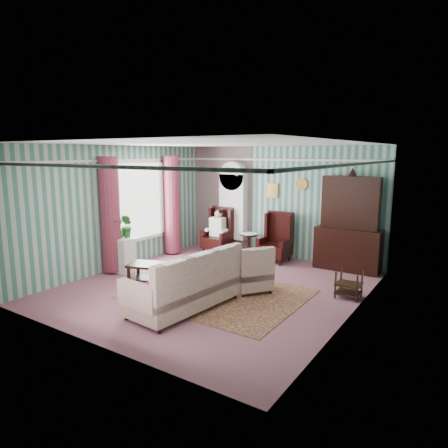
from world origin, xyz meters
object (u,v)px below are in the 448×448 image
Objects in this scene: seated_woman at (218,231)px; sofa at (184,281)px; dresser_hutch at (349,221)px; wingback_left at (218,230)px; round_side_table at (249,245)px; floral_armchair at (251,268)px; coffee_table at (152,274)px; bookcase at (233,211)px; nest_table at (349,284)px; wingback_right at (275,237)px; plant_stand at (122,255)px.

sofa is (1.80, -3.69, -0.09)m from seated_woman.
seated_woman is at bearing -175.59° from dresser_hutch.
dresser_hutch is 3.55m from wingback_left.
sofa is (0.90, -3.84, 0.20)m from round_side_table.
floral_armchair reaches higher than coffee_table.
seated_woman reaches higher than coffee_table.
bookcase is 4.15× the size of nest_table.
floral_armchair is (2.33, -2.25, -0.14)m from wingback_left.
bookcase reaches higher than seated_woman.
bookcase reaches higher than round_side_table.
wingback_right is 2.08× the size of round_side_table.
bookcase is 4.37m from nest_table.
nest_table is 5.02m from plant_stand.
wingback_left is at bearing -170.54° from round_side_table.
coffee_table is at bearing -99.52° from round_side_table.
round_side_table is 0.75× the size of plant_stand.
bookcase is 3.42m from floral_armchair.
bookcase is at bearing 92.04° from coffee_table.
coffee_table is at bearing -12.32° from plant_stand.
dresser_hutch is at bearing 4.41° from seated_woman.
dresser_hutch is 2.11m from nest_table.
round_side_table is at bearing 9.46° from wingback_left.
round_side_table is 0.28× the size of sofa.
plant_stand is 0.37× the size of sofa.
round_side_table is 0.62× the size of floral_armchair.
dresser_hutch is at bearing 4.41° from wingback_left.
wingback_left reaches higher than floral_armchair.
sofa is at bearing -64.01° from wingback_left.
floral_armchair is (3.13, 0.50, 0.08)m from plant_stand.
nest_table is at bearing 13.84° from plant_stand.
plant_stand is at bearing -106.22° from wingback_left.
bookcase reaches higher than nest_table.
sofa reaches higher than round_side_table.
floral_armchair reaches higher than nest_table.
seated_woman is at bearing -122.66° from bookcase.
round_side_table is (0.65, -0.24, -0.82)m from bookcase.
wingback_left reaches higher than round_side_table.
seated_woman is (-0.25, -0.39, -0.53)m from bookcase.
wingback_left is at bearing 73.78° from plant_stand.
sofa is (0.05, -3.69, -0.13)m from wingback_right.
sofa is at bearing -25.53° from coffee_table.
nest_table is (0.57, -1.82, -0.91)m from dresser_hutch.
floral_armchair is (2.33, -2.25, -0.11)m from seated_woman.
floral_armchair is at bearing 9.08° from plant_stand.
wingback_left is at bearing -122.66° from bookcase.
sofa is (2.60, -0.94, 0.10)m from plant_stand.
nest_table is (4.07, -1.55, -0.32)m from seated_woman.
bookcase is at bearing 57.34° from wingback_left.
sofa is at bearing -164.76° from floral_armchair.
bookcase is 1.79× the size of wingback_right.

